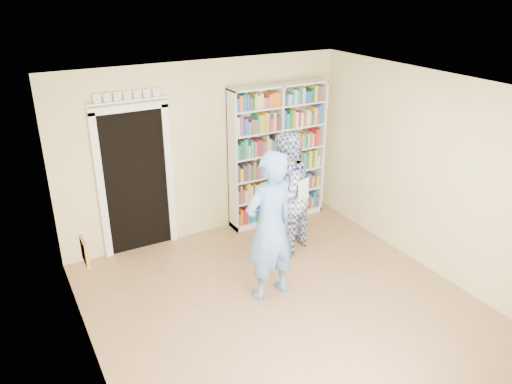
{
  "coord_description": "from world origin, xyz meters",
  "views": [
    {
      "loc": [
        -2.79,
        -4.15,
        3.78
      ],
      "look_at": [
        -0.0,
        0.9,
        1.28
      ],
      "focal_mm": 35.0,
      "sensor_mm": 36.0,
      "label": 1
    }
  ],
  "objects": [
    {
      "name": "wall_right",
      "position": [
        2.25,
        0.0,
        1.35
      ],
      "size": [
        0.0,
        5.0,
        5.0
      ],
      "primitive_type": "plane",
      "rotation": [
        1.57,
        0.0,
        -1.57
      ],
      "color": "#F3E7A7",
      "rests_on": "floor"
    },
    {
      "name": "doorway",
      "position": [
        -1.1,
        2.48,
        1.18
      ],
      "size": [
        1.1,
        0.08,
        2.43
      ],
      "color": "black",
      "rests_on": "floor"
    },
    {
      "name": "wall_back",
      "position": [
        0.0,
        2.5,
        1.35
      ],
      "size": [
        4.5,
        0.0,
        4.5
      ],
      "primitive_type": "plane",
      "rotation": [
        1.57,
        0.0,
        0.0
      ],
      "color": "#F3E7A7",
      "rests_on": "floor"
    },
    {
      "name": "wall_left",
      "position": [
        -2.25,
        0.0,
        1.35
      ],
      "size": [
        0.0,
        5.0,
        5.0
      ],
      "primitive_type": "plane",
      "rotation": [
        1.57,
        0.0,
        1.57
      ],
      "color": "#F3E7A7",
      "rests_on": "floor"
    },
    {
      "name": "ceiling",
      "position": [
        0.0,
        0.0,
        2.7
      ],
      "size": [
        5.0,
        5.0,
        0.0
      ],
      "primitive_type": "plane",
      "rotation": [
        3.14,
        0.0,
        0.0
      ],
      "color": "white",
      "rests_on": "wall_back"
    },
    {
      "name": "floor",
      "position": [
        0.0,
        0.0,
        0.0
      ],
      "size": [
        5.0,
        5.0,
        0.0
      ],
      "primitive_type": "plane",
      "color": "#926846",
      "rests_on": "ground"
    },
    {
      "name": "bookshelf",
      "position": [
        1.19,
        2.34,
        1.15
      ],
      "size": [
        1.65,
        0.31,
        2.27
      ],
      "rotation": [
        0.0,
        0.0,
        -0.44
      ],
      "color": "white",
      "rests_on": "floor"
    },
    {
      "name": "paper_sheet",
      "position": [
        0.86,
        1.1,
        1.06
      ],
      "size": [
        0.22,
        0.07,
        0.31
      ],
      "primitive_type": "cube",
      "rotation": [
        0.0,
        0.0,
        0.28
      ],
      "color": "white",
      "rests_on": "man_plaid"
    },
    {
      "name": "man_blue",
      "position": [
        -0.03,
        0.5,
        0.97
      ],
      "size": [
        0.77,
        0.56,
        1.95
      ],
      "primitive_type": "imported",
      "rotation": [
        0.0,
        0.0,
        3.28
      ],
      "color": "#5A86C8",
      "rests_on": "floor"
    },
    {
      "name": "wall_art",
      "position": [
        -2.23,
        0.2,
        1.4
      ],
      "size": [
        0.03,
        0.25,
        0.25
      ],
      "primitive_type": "cube",
      "color": "brown",
      "rests_on": "wall_left"
    },
    {
      "name": "man_plaid",
      "position": [
        0.72,
        1.36,
        0.92
      ],
      "size": [
        1.1,
        1.01,
        1.83
      ],
      "primitive_type": "imported",
      "rotation": [
        0.0,
        0.0,
        3.59
      ],
      "color": "#32409A",
      "rests_on": "floor"
    }
  ]
}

